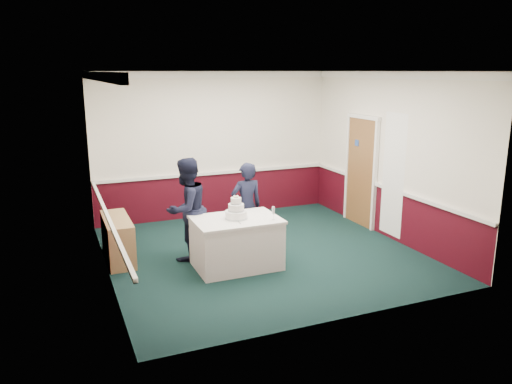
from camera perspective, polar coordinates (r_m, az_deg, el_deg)
name	(u,v)px	position (r m, az deg, el deg)	size (l,w,h in m)	color
ground	(262,253)	(8.51, 0.70, -6.97)	(5.00, 5.00, 0.00)	black
room_shell	(253,133)	(8.62, -0.39, 6.78)	(5.00, 5.00, 3.00)	white
sideboard	(118,239)	(8.41, -15.50, -5.20)	(0.41, 1.20, 0.70)	#A67850
cake_table	(236,242)	(7.81, -2.25, -5.77)	(1.32, 0.92, 0.79)	white
wedding_cake	(236,212)	(7.66, -2.29, -2.25)	(0.35, 0.35, 0.36)	white
cake_knife	(239,222)	(7.50, -1.96, -3.45)	(0.01, 0.22, 0.01)	silver
champagne_flute	(273,211)	(7.58, 2.00, -2.19)	(0.05, 0.05, 0.21)	silver
person_man	(187,209)	(8.11, -7.92, -1.95)	(0.81, 0.63, 1.67)	black
person_woman	(246,207)	(8.45, -1.10, -1.69)	(0.56, 0.36, 1.52)	black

